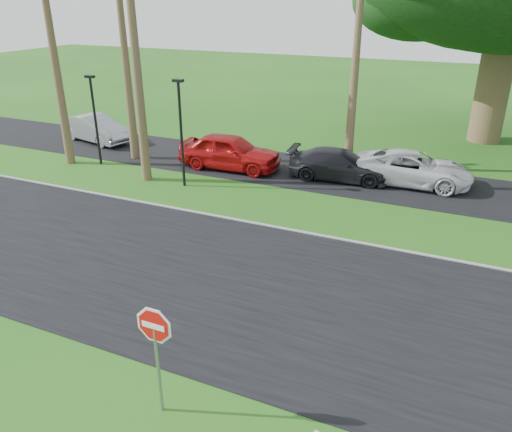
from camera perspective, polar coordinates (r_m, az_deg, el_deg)
The scene contains 11 objects.
ground at distance 13.29m, azimuth -5.14°, elevation -12.10°, with size 120.00×120.00×0.00m, color #1F5615.
road at distance 14.75m, azimuth -1.38°, elevation -7.92°, with size 120.00×8.00×0.02m, color black.
parking_strip at distance 23.77m, azimuth 9.50°, elevation 4.52°, with size 120.00×5.00×0.02m, color black.
curb at distance 18.03m, azimuth 4.11°, elevation -1.62°, with size 120.00×0.12×0.06m, color gray.
stop_sign_near at distance 10.01m, azimuth -11.42°, elevation -13.66°, with size 1.05×0.07×2.62m.
streetlight_left at distance 25.83m, azimuth -17.96°, elevation 11.00°, with size 0.45×0.25×4.34m.
streetlight_right at distance 21.76m, azimuth -8.58°, elevation 10.03°, with size 0.45×0.25×4.64m.
car_silver at distance 30.41m, azimuth -17.77°, elevation 9.45°, with size 1.59×4.55×1.50m, color #9FA0A6.
car_red at distance 24.32m, azimuth -3.02°, elevation 7.34°, with size 2.00×4.96×1.69m, color #AB0E0F.
car_dark at distance 23.19m, azimuth 9.53°, elevation 5.77°, with size 1.91×4.70×1.36m, color black.
car_minivan at distance 23.30m, azimuth 17.42°, elevation 5.18°, with size 2.39×5.19×1.44m, color silver.
Camera 1 is at (5.40, -9.30, 7.81)m, focal length 35.00 mm.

